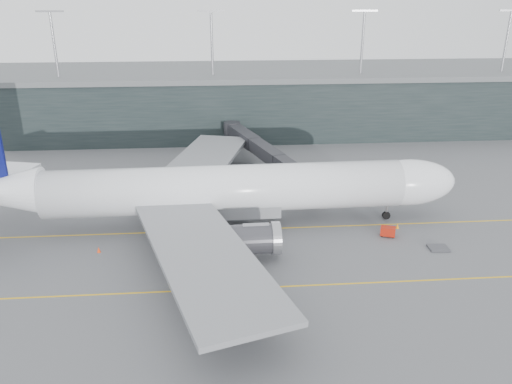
{
  "coord_description": "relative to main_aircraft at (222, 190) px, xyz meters",
  "views": [
    {
      "loc": [
        5.56,
        -70.47,
        31.83
      ],
      "look_at": [
        10.91,
        -4.0,
        5.87
      ],
      "focal_mm": 35.0,
      "sensor_mm": 36.0,
      "label": 1
    }
  ],
  "objects": [
    {
      "name": "cone_tail",
      "position": [
        -16.79,
        -7.01,
        -5.36
      ],
      "size": [
        0.49,
        0.49,
        0.78
      ],
      "primitive_type": "cone",
      "color": "#FE3E0E",
      "rests_on": "ground"
    },
    {
      "name": "cone_wing_port",
      "position": [
        0.74,
        14.02,
        -5.4
      ],
      "size": [
        0.43,
        0.43,
        0.69
      ],
      "primitive_type": "cone",
      "color": "orange",
      "rests_on": "ground"
    },
    {
      "name": "main_aircraft",
      "position": [
        0.0,
        0.0,
        0.0
      ],
      "size": [
        72.89,
        68.67,
        20.48
      ],
      "rotation": [
        0.0,
        0.0,
        0.02
      ],
      "color": "white",
      "rests_on": "ground"
    },
    {
      "name": "terminal",
      "position": [
        -6.08,
        60.52,
        1.87
      ],
      "size": [
        240.0,
        36.0,
        29.0
      ],
      "color": "black",
      "rests_on": "ground"
    },
    {
      "name": "uld_b",
      "position": [
        -7.44,
        14.5,
        -4.72
      ],
      "size": [
        2.17,
        1.74,
        1.95
      ],
      "rotation": [
        0.0,
        0.0,
        -0.01
      ],
      "color": "#3A3A40",
      "rests_on": "ground"
    },
    {
      "name": "taxiline_b",
      "position": [
        -6.07,
        -17.48,
        -5.74
      ],
      "size": [
        160.0,
        0.25,
        0.02
      ],
      "primitive_type": "cube",
      "color": "yellow",
      "rests_on": "ground"
    },
    {
      "name": "taxiline_lead_main",
      "position": [
        -1.07,
        22.52,
        -5.74
      ],
      "size": [
        0.25,
        60.0,
        0.02
      ],
      "primitive_type": "cube",
      "color": "yellow",
      "rests_on": "ground"
    },
    {
      "name": "cone_wing_stbd",
      "position": [
        3.45,
        -16.1,
        -5.42
      ],
      "size": [
        0.42,
        0.42,
        0.66
      ],
      "primitive_type": "cone",
      "color": "orange",
      "rests_on": "ground"
    },
    {
      "name": "uld_a",
      "position": [
        -10.33,
        12.28,
        -4.73
      ],
      "size": [
        2.28,
        1.89,
        1.94
      ],
      "rotation": [
        0.0,
        0.0,
        0.09
      ],
      "color": "#3A3A40",
      "rests_on": "ground"
    },
    {
      "name": "jet_bridge",
      "position": [
        9.85,
        24.49,
        -1.21
      ],
      "size": [
        14.22,
        43.82,
        6.07
      ],
      "rotation": [
        0.0,
        0.0,
        0.29
      ],
      "color": "#27272C",
      "rests_on": "ground"
    },
    {
      "name": "cone_nose",
      "position": [
        25.75,
        -2.91,
        -5.35
      ],
      "size": [
        0.5,
        0.5,
        0.8
      ],
      "primitive_type": "cone",
      "color": "orange",
      "rests_on": "ground"
    },
    {
      "name": "baggage_dolly",
      "position": [
        29.06,
        -9.77,
        -5.59
      ],
      "size": [
        2.72,
        2.21,
        0.26
      ],
      "primitive_type": "cube",
      "rotation": [
        0.0,
        0.0,
        -0.04
      ],
      "color": "#3C3D42",
      "rests_on": "ground"
    },
    {
      "name": "taxiline_a",
      "position": [
        -6.07,
        -1.48,
        -5.74
      ],
      "size": [
        160.0,
        0.25,
        0.02
      ],
      "primitive_type": "cube",
      "color": "yellow",
      "rests_on": "ground"
    },
    {
      "name": "uld_c",
      "position": [
        -6.85,
        13.4,
        -4.74
      ],
      "size": [
        2.12,
        1.7,
        1.92
      ],
      "rotation": [
        0.0,
        0.0,
        -0.01
      ],
      "color": "#3A3A40",
      "rests_on": "ground"
    },
    {
      "name": "ground",
      "position": [
        -6.07,
        2.52,
        -5.75
      ],
      "size": [
        320.0,
        320.0,
        0.0
      ],
      "primitive_type": "plane",
      "color": "#55555A",
      "rests_on": "ground"
    },
    {
      "name": "gse_cart",
      "position": [
        23.45,
        -5.36,
        -4.97
      ],
      "size": [
        2.39,
        1.96,
        1.4
      ],
      "rotation": [
        0.0,
        0.0,
        -0.37
      ],
      "color": "#AF1C0C",
      "rests_on": "ground"
    }
  ]
}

